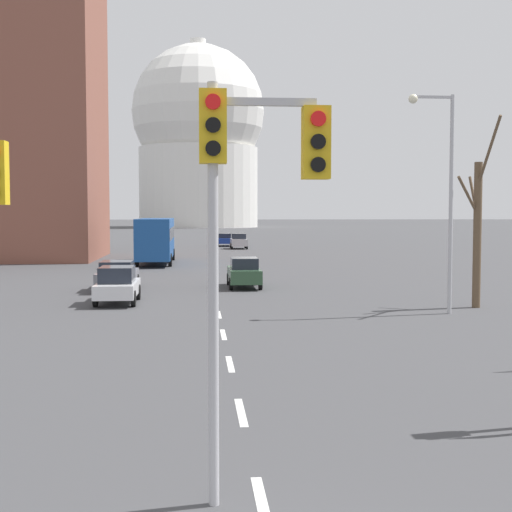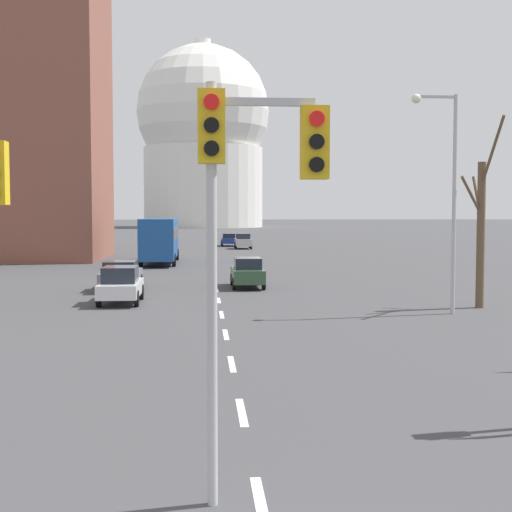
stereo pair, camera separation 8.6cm
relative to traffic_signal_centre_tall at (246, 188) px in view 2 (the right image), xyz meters
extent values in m
cube|color=silver|center=(0.19, -0.06, -4.27)|extent=(0.16, 2.00, 0.01)
cube|color=silver|center=(0.19, 4.44, -4.27)|extent=(0.16, 2.00, 0.01)
cube|color=silver|center=(0.19, 8.94, -4.27)|extent=(0.16, 2.00, 0.01)
cube|color=silver|center=(0.19, 13.44, -4.27)|extent=(0.16, 2.00, 0.01)
cube|color=silver|center=(0.19, 17.94, -4.27)|extent=(0.16, 2.00, 0.01)
cube|color=silver|center=(0.19, 22.44, -4.27)|extent=(0.16, 2.00, 0.01)
cube|color=silver|center=(0.19, 26.94, -4.27)|extent=(0.16, 2.00, 0.01)
cube|color=silver|center=(0.19, 31.44, -4.27)|extent=(0.16, 2.00, 0.01)
cube|color=silver|center=(0.19, 35.94, -4.27)|extent=(0.16, 2.00, 0.01)
cylinder|color=#B2B2B7|center=(-0.46, 0.01, -1.45)|extent=(0.14, 0.14, 5.65)
cube|color=gold|center=(-0.46, 0.01, 0.80)|extent=(0.36, 0.28, 0.96)
cylinder|color=red|center=(-0.46, -0.16, 1.10)|extent=(0.20, 0.06, 0.20)
cylinder|color=black|center=(-0.46, -0.16, 0.80)|extent=(0.20, 0.06, 0.20)
cylinder|color=black|center=(-0.46, -0.16, 0.50)|extent=(0.20, 0.06, 0.20)
cube|color=#B2B2B7|center=(0.23, 0.01, 1.13)|extent=(1.37, 0.10, 0.10)
cube|color=gold|center=(0.91, 0.01, 0.60)|extent=(0.36, 0.28, 0.96)
cylinder|color=red|center=(0.91, -0.16, 0.90)|extent=(0.20, 0.06, 0.20)
cylinder|color=black|center=(0.91, -0.16, 0.60)|extent=(0.20, 0.06, 0.20)
cylinder|color=black|center=(0.91, -0.16, 0.30)|extent=(0.20, 0.06, 0.20)
cylinder|color=#B2B2B7|center=(9.19, 17.49, -0.04)|extent=(0.16, 0.16, 8.47)
cube|color=#B2B2B7|center=(8.41, 17.49, 4.10)|extent=(1.56, 0.10, 0.10)
sphere|color=#F2EAC6|center=(7.63, 17.49, 4.02)|extent=(0.36, 0.36, 0.36)
cube|color=slate|center=(-4.67, 27.18, -3.61)|extent=(1.83, 4.32, 0.63)
cube|color=#1E232D|center=(-4.67, 26.97, -3.04)|extent=(1.56, 2.07, 0.52)
cylinder|color=black|center=(-5.53, 28.52, -3.93)|extent=(0.18, 0.70, 0.70)
cylinder|color=black|center=(-3.80, 28.52, -3.93)|extent=(0.18, 0.70, 0.70)
cylinder|color=black|center=(-5.53, 25.84, -3.93)|extent=(0.18, 0.70, 0.70)
cylinder|color=black|center=(-3.80, 25.84, -3.93)|extent=(0.18, 0.70, 0.70)
cube|color=#2D4C33|center=(1.85, 27.93, -3.61)|extent=(1.61, 4.05, 0.69)
cube|color=#1E232D|center=(1.85, 27.73, -2.97)|extent=(1.37, 1.94, 0.57)
cylinder|color=black|center=(1.09, 29.18, -3.95)|extent=(0.18, 0.64, 0.64)
cylinder|color=black|center=(2.60, 29.18, -3.95)|extent=(0.18, 0.64, 0.64)
cylinder|color=black|center=(1.09, 26.67, -3.95)|extent=(0.18, 0.64, 0.64)
cylinder|color=black|center=(2.60, 26.67, -3.95)|extent=(0.18, 0.64, 0.64)
cube|color=#B7B7BC|center=(4.00, 68.10, -3.56)|extent=(1.72, 3.85, 0.76)
cube|color=#1E232D|center=(4.00, 67.90, -2.89)|extent=(1.46, 1.85, 0.59)
cylinder|color=black|center=(3.19, 69.29, -3.94)|extent=(0.18, 0.67, 0.67)
cylinder|color=black|center=(4.81, 69.29, -3.94)|extent=(0.18, 0.67, 0.67)
cylinder|color=black|center=(3.19, 66.90, -3.94)|extent=(0.18, 0.67, 0.67)
cylinder|color=black|center=(4.81, 66.90, -3.94)|extent=(0.18, 0.67, 0.67)
cube|color=navy|center=(2.69, 74.62, -3.63)|extent=(1.70, 4.55, 0.61)
cube|color=#1E232D|center=(2.69, 74.39, -3.05)|extent=(1.45, 2.18, 0.55)
cylinder|color=black|center=(1.89, 76.03, -3.93)|extent=(0.18, 0.69, 0.69)
cylinder|color=black|center=(3.49, 76.03, -3.93)|extent=(0.18, 0.69, 0.69)
cylinder|color=black|center=(1.89, 73.21, -3.93)|extent=(0.18, 0.69, 0.69)
cylinder|color=black|center=(3.49, 73.21, -3.93)|extent=(0.18, 0.69, 0.69)
cube|color=silver|center=(-4.09, 21.84, -3.64)|extent=(1.67, 4.03, 0.59)
cube|color=#1E232D|center=(-4.09, 21.64, -3.00)|extent=(1.42, 1.93, 0.68)
cylinder|color=black|center=(-4.87, 23.09, -3.93)|extent=(0.18, 0.69, 0.69)
cylinder|color=black|center=(-3.30, 23.09, -3.93)|extent=(0.18, 0.69, 0.69)
cylinder|color=black|center=(-4.87, 20.59, -3.93)|extent=(0.18, 0.69, 0.69)
cylinder|color=black|center=(-3.30, 20.59, -3.93)|extent=(0.18, 0.69, 0.69)
cube|color=#19478C|center=(-3.76, 46.15, -2.30)|extent=(2.50, 10.80, 3.00)
cube|color=black|center=(-3.76, 46.15, -1.92)|extent=(2.52, 10.26, 0.90)
cylinder|color=black|center=(-4.96, 49.93, -3.80)|extent=(0.26, 0.96, 0.96)
cylinder|color=black|center=(-2.56, 49.93, -3.80)|extent=(0.26, 0.96, 0.96)
cylinder|color=black|center=(-4.96, 42.91, -3.80)|extent=(0.26, 0.96, 0.96)
cylinder|color=black|center=(-2.56, 42.91, -3.80)|extent=(0.26, 0.96, 0.96)
cylinder|color=brown|center=(10.94, 19.16, -1.26)|extent=(0.34, 0.34, 6.03)
cylinder|color=brown|center=(10.95, 19.64, 0.31)|extent=(0.13, 1.06, 1.81)
cylinder|color=brown|center=(10.98, 18.22, 2.12)|extent=(0.18, 1.98, 2.65)
cylinder|color=brown|center=(10.34, 18.76, 0.40)|extent=(1.24, 0.98, 1.52)
cylinder|color=silver|center=(0.19, 185.39, 6.44)|extent=(32.14, 32.14, 21.43)
sphere|color=silver|center=(0.19, 185.39, 26.97)|extent=(35.71, 35.71, 35.71)
cylinder|color=silver|center=(0.19, 185.39, 43.04)|extent=(4.29, 4.29, 6.25)
camera|label=1|loc=(-0.69, -9.42, -0.33)|focal=50.00mm
camera|label=2|loc=(-0.60, -9.43, -0.33)|focal=50.00mm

